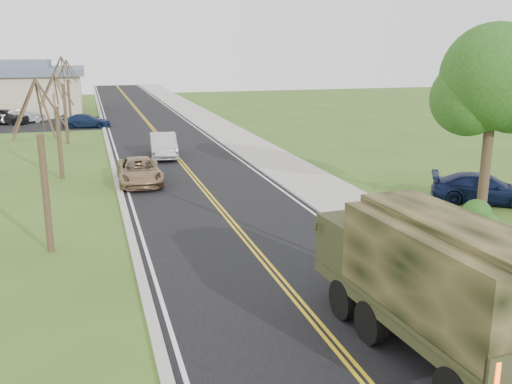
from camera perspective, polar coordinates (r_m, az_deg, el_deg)
name	(u,v)px	position (r m, az deg, el deg)	size (l,w,h in m)	color
ground	(354,369)	(13.71, 9.81, -17.04)	(160.00, 160.00, 0.00)	#38541C
road	(153,129)	(51.20, -10.25, 6.21)	(8.00, 120.00, 0.01)	black
curb_right	(200,127)	(51.79, -5.66, 6.52)	(0.30, 120.00, 0.12)	#9E998E
sidewalk_right	(219,126)	(52.14, -3.76, 6.60)	(3.20, 120.00, 0.10)	#9E998E
curb_left	(104,131)	(50.92, -14.91, 5.96)	(0.30, 120.00, 0.10)	#9E998E
leafy_tree	(494,86)	(26.24, 22.68, 9.80)	(4.83, 4.50, 8.10)	#38281C
bare_tree_a	(44,180)	(20.96, -20.40, 1.15)	(1.93, 2.26, 6.08)	#38281C
bare_tree_b	(59,134)	(32.78, -19.13, 5.50)	(1.83, 2.14, 5.73)	#38281C
bare_tree_c	(65,107)	(44.65, -18.57, 8.10)	(2.04, 2.39, 6.42)	#38281C
bare_tree_d	(69,96)	(56.62, -18.20, 9.09)	(1.88, 2.20, 5.91)	#38281C
military_truck	(431,273)	(13.95, 17.13, -7.79)	(2.87, 7.10, 3.47)	black
suv_champagne	(139,171)	(30.81, -11.58, 2.05)	(2.23, 4.83, 1.34)	#917452
sedan_silver	(163,145)	(37.93, -9.24, 4.61)	(1.64, 4.71, 1.55)	#B4B4B9
pickup_navy	(484,189)	(28.46, 21.83, 0.32)	(1.92, 4.72, 1.37)	#0F183A
lot_car_dark	(4,116)	(58.33, -23.85, 6.93)	(1.77, 4.39, 1.50)	black
lot_car_silver	(22,116)	(58.62, -22.33, 7.05)	(1.44, 4.13, 1.36)	#BCBCC1
lot_car_navy	(87,121)	(53.47, -16.57, 6.83)	(1.70, 4.18, 1.21)	#101F3D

